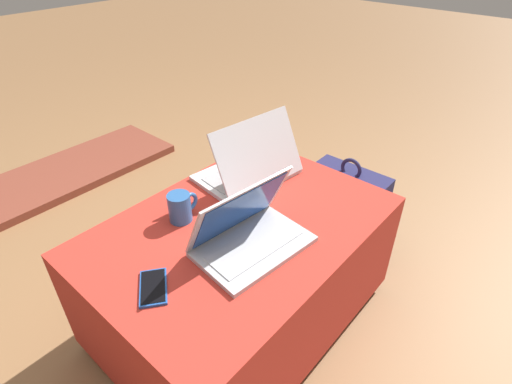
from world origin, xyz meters
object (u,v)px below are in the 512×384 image
object	(u,v)px
laptop_far	(250,167)
cell_phone	(153,287)
coffee_mug	(181,207)
laptop_near	(249,234)
backpack	(346,210)

from	to	relation	value
laptop_far	cell_phone	distance (m)	0.62
cell_phone	coffee_mug	world-z (taller)	coffee_mug
cell_phone	laptop_far	bearing A→B (deg)	-126.83
laptop_near	backpack	bearing A→B (deg)	8.89
laptop_far	backpack	bearing A→B (deg)	159.04
laptop_near	cell_phone	size ratio (longest dim) A/B	2.47
backpack	coffee_mug	bearing A→B (deg)	73.05
laptop_near	laptop_far	xyz separation A→B (m)	(0.29, 0.25, 0.01)
laptop_near	cell_phone	bearing A→B (deg)	171.54
cell_phone	coffee_mug	size ratio (longest dim) A/B	1.30
laptop_near	laptop_far	distance (m)	0.39
coffee_mug	backpack	bearing A→B (deg)	-16.50
cell_phone	backpack	xyz separation A→B (m)	(1.01, -0.05, -0.29)
laptop_near	coffee_mug	distance (m)	0.26
laptop_far	coffee_mug	xyz separation A→B (m)	(-0.34, 0.00, -0.00)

